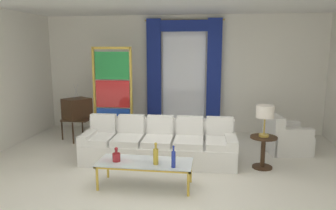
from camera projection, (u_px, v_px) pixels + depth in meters
ground_plane at (164, 172)px, 5.67m from camera, size 16.00×16.00×0.00m
wall_rear at (181, 74)px, 8.40m from camera, size 8.00×0.12×3.00m
ceiling_slab at (170, 1)px, 5.93m from camera, size 8.00×7.60×0.04m
curtained_window at (184, 65)px, 8.18m from camera, size 2.00×0.17×2.70m
couch_white_long at (159, 145)px, 6.23m from camera, size 2.94×0.99×0.86m
coffee_table at (145, 164)px, 5.03m from camera, size 1.48×0.59×0.41m
bottle_blue_decanter at (116, 156)px, 5.03m from camera, size 0.12×0.12×0.23m
bottle_crystal_tall at (173, 158)px, 4.76m from camera, size 0.06×0.06×0.34m
bottle_amber_squat at (156, 156)px, 4.89m from camera, size 0.08×0.08×0.35m
vintage_tv at (77, 110)px, 7.60m from camera, size 0.75×0.77×1.35m
armchair_white at (285, 138)px, 6.77m from camera, size 0.94×0.93×0.80m
stained_glass_divider at (113, 96)px, 7.56m from camera, size 0.95×0.05×2.20m
peacock_figurine at (124, 135)px, 7.24m from camera, size 0.44×0.60×0.50m
round_side_table at (263, 149)px, 5.82m from camera, size 0.48×0.48×0.59m
table_lamp_brass at (265, 113)px, 5.70m from camera, size 0.32×0.32×0.57m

